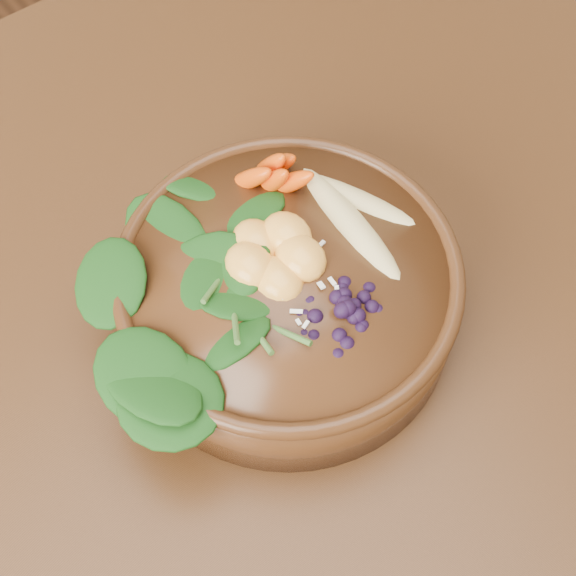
{
  "coord_description": "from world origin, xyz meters",
  "views": [
    {
      "loc": [
        -0.18,
        -0.27,
        1.32
      ],
      "look_at": [
        0.02,
        -0.01,
        0.8
      ],
      "focal_mm": 50.0,
      "sensor_mm": 36.0,
      "label": 1
    }
  ],
  "objects_px": {
    "stoneware_bowl": "(288,295)",
    "banana_halves": "(355,200)",
    "dining_table": "(262,366)",
    "carrot_cluster": "(267,152)",
    "blueberry_pile": "(345,301)",
    "kale_heap": "(196,244)",
    "mandarin_cluster": "(274,245)"
  },
  "relations": [
    {
      "from": "dining_table",
      "to": "stoneware_bowl",
      "type": "xyz_separation_m",
      "value": [
        0.02,
        -0.01,
        0.13
      ]
    },
    {
      "from": "stoneware_bowl",
      "to": "banana_halves",
      "type": "height_order",
      "value": "banana_halves"
    },
    {
      "from": "kale_heap",
      "to": "stoneware_bowl",
      "type": "bearing_deg",
      "value": -46.18
    },
    {
      "from": "carrot_cluster",
      "to": "banana_halves",
      "type": "height_order",
      "value": "carrot_cluster"
    },
    {
      "from": "mandarin_cluster",
      "to": "dining_table",
      "type": "bearing_deg",
      "value": -175.24
    },
    {
      "from": "dining_table",
      "to": "banana_halves",
      "type": "relative_size",
      "value": 10.76
    },
    {
      "from": "stoneware_bowl",
      "to": "blueberry_pile",
      "type": "relative_size",
      "value": 2.16
    },
    {
      "from": "carrot_cluster",
      "to": "banana_halves",
      "type": "relative_size",
      "value": 0.48
    },
    {
      "from": "stoneware_bowl",
      "to": "carrot_cluster",
      "type": "distance_m",
      "value": 0.11
    },
    {
      "from": "kale_heap",
      "to": "carrot_cluster",
      "type": "relative_size",
      "value": 2.38
    },
    {
      "from": "carrot_cluster",
      "to": "mandarin_cluster",
      "type": "height_order",
      "value": "carrot_cluster"
    },
    {
      "from": "dining_table",
      "to": "carrot_cluster",
      "type": "xyz_separation_m",
      "value": [
        0.06,
        0.06,
        0.2
      ]
    },
    {
      "from": "dining_table",
      "to": "kale_heap",
      "type": "bearing_deg",
      "value": 130.24
    },
    {
      "from": "carrot_cluster",
      "to": "dining_table",
      "type": "bearing_deg",
      "value": -139.73
    },
    {
      "from": "banana_halves",
      "to": "mandarin_cluster",
      "type": "height_order",
      "value": "mandarin_cluster"
    },
    {
      "from": "dining_table",
      "to": "banana_halves",
      "type": "bearing_deg",
      "value": -1.33
    },
    {
      "from": "kale_heap",
      "to": "carrot_cluster",
      "type": "height_order",
      "value": "carrot_cluster"
    },
    {
      "from": "stoneware_bowl",
      "to": "carrot_cluster",
      "type": "bearing_deg",
      "value": 63.26
    },
    {
      "from": "mandarin_cluster",
      "to": "blueberry_pile",
      "type": "xyz_separation_m",
      "value": [
        0.01,
        -0.07,
        0.0
      ]
    },
    {
      "from": "stoneware_bowl",
      "to": "carrot_cluster",
      "type": "height_order",
      "value": "carrot_cluster"
    },
    {
      "from": "dining_table",
      "to": "carrot_cluster",
      "type": "bearing_deg",
      "value": 47.22
    },
    {
      "from": "dining_table",
      "to": "blueberry_pile",
      "type": "relative_size",
      "value": 13.28
    },
    {
      "from": "banana_halves",
      "to": "mandarin_cluster",
      "type": "xyz_separation_m",
      "value": [
        -0.07,
        0.0,
        0.0
      ]
    },
    {
      "from": "stoneware_bowl",
      "to": "carrot_cluster",
      "type": "xyz_separation_m",
      "value": [
        0.04,
        0.08,
        0.07
      ]
    },
    {
      "from": "banana_halves",
      "to": "mandarin_cluster",
      "type": "bearing_deg",
      "value": 170.25
    },
    {
      "from": "dining_table",
      "to": "carrot_cluster",
      "type": "height_order",
      "value": "carrot_cluster"
    },
    {
      "from": "mandarin_cluster",
      "to": "blueberry_pile",
      "type": "relative_size",
      "value": 0.69
    },
    {
      "from": "dining_table",
      "to": "mandarin_cluster",
      "type": "xyz_separation_m",
      "value": [
        0.02,
        0.0,
        0.18
      ]
    },
    {
      "from": "carrot_cluster",
      "to": "blueberry_pile",
      "type": "xyz_separation_m",
      "value": [
        -0.03,
        -0.13,
        -0.02
      ]
    },
    {
      "from": "carrot_cluster",
      "to": "banana_halves",
      "type": "distance_m",
      "value": 0.08
    },
    {
      "from": "stoneware_bowl",
      "to": "kale_heap",
      "type": "distance_m",
      "value": 0.09
    },
    {
      "from": "stoneware_bowl",
      "to": "banana_halves",
      "type": "distance_m",
      "value": 0.09
    }
  ]
}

